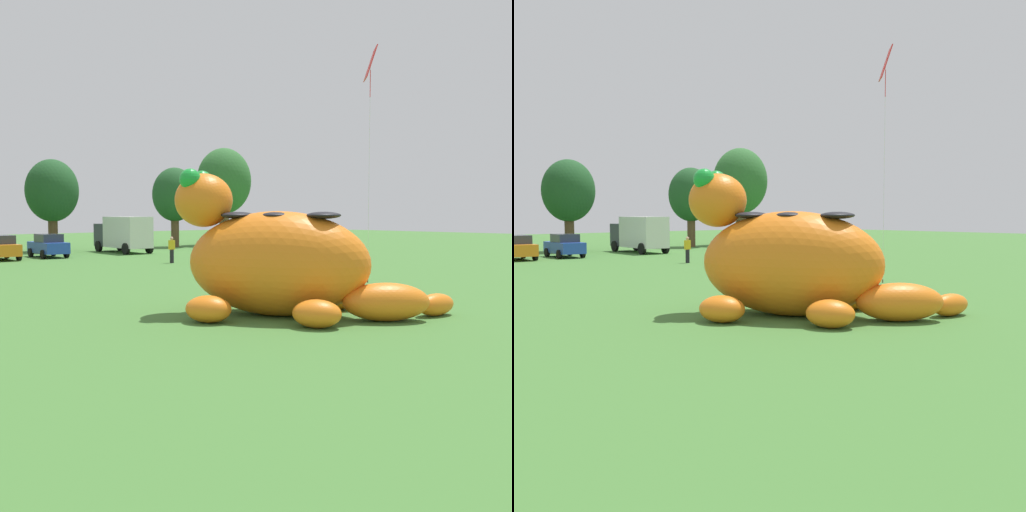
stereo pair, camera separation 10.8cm
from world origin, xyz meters
TOP-DOWN VIEW (x-y plane):
  - ground_plane at (0.00, 0.00)m, footprint 160.00×160.00m
  - giant_inflatable_creature at (-1.06, 0.08)m, footprint 7.58×7.64m
  - car_orange at (0.42, 28.98)m, footprint 2.05×4.16m
  - car_blue at (3.97, 29.24)m, footprint 2.09×4.18m
  - box_truck at (10.78, 30.30)m, footprint 2.49×6.45m
  - tree_centre at (7.12, 35.62)m, footprint 4.38×4.38m
  - tree_centre_right at (18.73, 34.40)m, footprint 4.28×4.28m
  - tree_mid_right at (24.54, 34.03)m, footprint 5.55×5.55m
  - spectator_near_inflatable at (7.81, 18.95)m, footprint 0.38×0.26m
  - spectator_mid_field at (4.86, 9.80)m, footprint 0.38×0.26m
  - tethered_flying_kite at (8.29, 3.64)m, footprint 1.13×1.13m

SIDE VIEW (x-z plane):
  - ground_plane at x=0.00m, z-range 0.00..0.00m
  - spectator_near_inflatable at x=7.81m, z-range 0.00..1.71m
  - spectator_mid_field at x=4.86m, z-range 0.00..1.71m
  - car_orange at x=0.42m, z-range 0.00..1.72m
  - car_blue at x=3.97m, z-range 0.00..1.72m
  - box_truck at x=10.78m, z-range 0.13..3.08m
  - giant_inflatable_creature at x=-1.06m, z-range -0.62..4.01m
  - tree_centre_right at x=18.73m, z-range 1.17..8.77m
  - tree_centre at x=7.12m, z-range 1.20..8.97m
  - tree_mid_right at x=24.54m, z-range 1.52..11.36m
  - tethered_flying_kite at x=8.29m, z-range 4.45..15.18m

